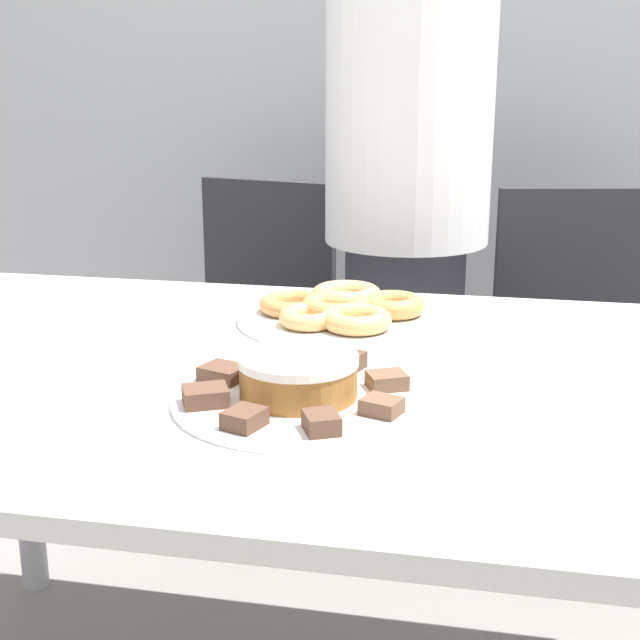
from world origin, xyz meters
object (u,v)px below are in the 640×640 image
office_chair_right (579,379)px  napkin (582,354)px  office_chair_left (246,358)px  frosted_cake (298,375)px  person_standing (406,224)px  plate_donuts (336,319)px  plate_cake (299,399)px

office_chair_right → napkin: (-0.08, -0.83, 0.33)m
office_chair_left → frosted_cake: office_chair_left is taller
person_standing → frosted_cake: bearing=-92.1°
person_standing → office_chair_left: bearing=167.2°
office_chair_right → plate_donuts: (-0.50, -0.71, 0.33)m
plate_donuts → plate_cake: bearing=-87.0°
office_chair_right → frosted_cake: bearing=-124.6°
plate_donuts → office_chair_right: bearing=55.3°
plate_cake → frosted_cake: size_ratio=2.11×
napkin → office_chair_right: bearing=84.2°
office_chair_left → office_chair_right: same height
napkin → frosted_cake: bearing=-143.9°
plate_donuts → person_standing: bearing=84.6°
office_chair_left → frosted_cake: bearing=-57.7°
office_chair_right → person_standing: bearing=-178.6°
person_standing → office_chair_left: size_ratio=1.78×
plate_donuts → frosted_cake: frosted_cake is taller
office_chair_left → plate_donuts: (0.38, -0.71, 0.33)m
frosted_cake → napkin: frosted_cake is taller
plate_cake → plate_donuts: (-0.02, 0.40, 0.00)m
office_chair_right → plate_cake: (-0.48, -1.11, 0.33)m
frosted_cake → napkin: 0.49m
office_chair_right → plate_donuts: bearing=-136.2°
plate_cake → plate_donuts: bearing=93.0°
person_standing → plate_cake: bearing=-92.1°
office_chair_left → person_standing: bearing=-0.3°
office_chair_right → frosted_cake: (-0.48, -1.11, 0.36)m
plate_donuts → napkin: size_ratio=3.15×
frosted_cake → napkin: (0.39, 0.29, -0.04)m
office_chair_right → plate_cake: office_chair_right is taller
napkin → office_chair_left: bearing=133.8°
plate_cake → frosted_cake: bearing=0.0°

